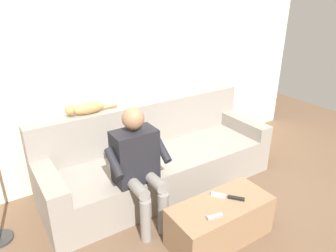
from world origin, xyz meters
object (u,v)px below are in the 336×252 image
object	(u,v)px
person_solo_seated	(138,162)
remote_white	(218,195)
coffee_table	(220,221)
remote_black	(236,198)
cat_on_backrest	(86,108)
remote_gray	(215,217)
couch	(157,159)

from	to	relation	value
person_solo_seated	remote_white	xyz separation A→B (m)	(-0.51, 0.53, -0.25)
person_solo_seated	remote_white	distance (m)	0.78
coffee_table	remote_white	size ratio (longest dim) A/B	7.26
person_solo_seated	remote_black	distance (m)	0.93
remote_black	cat_on_backrest	bearing A→B (deg)	-8.86
person_solo_seated	remote_gray	size ratio (longest dim) A/B	8.25
coffee_table	remote_white	distance (m)	0.23
cat_on_backrest	remote_black	world-z (taller)	cat_on_backrest
couch	cat_on_backrest	bearing A→B (deg)	-22.09
person_solo_seated	remote_white	world-z (taller)	person_solo_seated
coffee_table	remote_gray	size ratio (longest dim) A/B	6.73
person_solo_seated	cat_on_backrest	bearing A→B (deg)	-74.13
person_solo_seated	remote_black	bearing A→B (deg)	133.79
cat_on_backrest	remote_black	bearing A→B (deg)	121.16
remote_black	remote_white	bearing A→B (deg)	1.78
coffee_table	remote_white	bearing A→B (deg)	-116.09
person_solo_seated	cat_on_backrest	size ratio (longest dim) A/B	2.07
couch	remote_black	xyz separation A→B (m)	(-0.15, 1.09, 0.08)
couch	cat_on_backrest	xyz separation A→B (m)	(0.67, -0.27, 0.66)
cat_on_backrest	remote_white	distance (m)	1.55
couch	person_solo_seated	world-z (taller)	person_solo_seated
coffee_table	cat_on_backrest	size ratio (longest dim) A/B	1.69
cat_on_backrest	remote_white	bearing A→B (deg)	120.00
person_solo_seated	remote_gray	xyz separation A→B (m)	(-0.30, 0.73, -0.25)
couch	remote_white	world-z (taller)	couch
couch	remote_white	size ratio (longest dim) A/B	20.17
remote_black	remote_gray	bearing A→B (deg)	64.71
couch	cat_on_backrest	world-z (taller)	cat_on_backrest
remote_gray	cat_on_backrest	bearing A→B (deg)	-58.07
coffee_table	remote_black	bearing A→B (deg)	171.12
remote_gray	person_solo_seated	bearing A→B (deg)	-54.98
person_solo_seated	remote_white	bearing A→B (deg)	134.21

